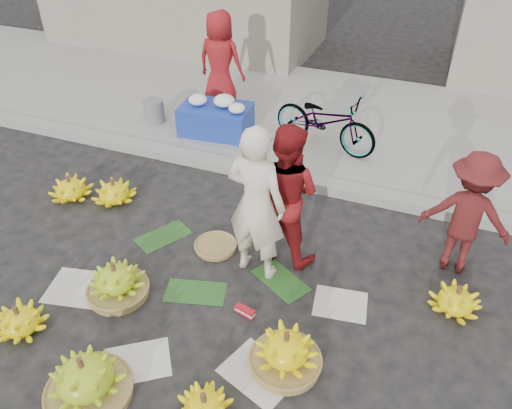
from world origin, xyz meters
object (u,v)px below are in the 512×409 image
(banana_bunch_0, at_px, (116,281))
(flower_table, at_px, (216,118))
(banana_bunch_4, at_px, (286,352))
(vendor_cream, at_px, (256,204))
(bicycle, at_px, (325,121))

(banana_bunch_0, relative_size, flower_table, 0.62)
(banana_bunch_0, height_order, flower_table, flower_table)
(banana_bunch_0, xyz_separation_m, banana_bunch_4, (1.95, -0.21, 0.00))
(vendor_cream, bearing_deg, bicycle, -83.30)
(bicycle, bearing_deg, vendor_cream, -166.64)
(banana_bunch_0, distance_m, banana_bunch_4, 1.96)
(vendor_cream, distance_m, flower_table, 3.18)
(banana_bunch_0, distance_m, bicycle, 3.94)
(banana_bunch_4, bearing_deg, flower_table, 122.97)
(banana_bunch_4, height_order, flower_table, flower_table)
(bicycle, bearing_deg, flower_table, 109.68)
(banana_bunch_0, bearing_deg, flower_table, 97.64)
(flower_table, bearing_deg, vendor_cream, -61.74)
(flower_table, bearing_deg, banana_bunch_4, -61.75)
(banana_bunch_0, relative_size, vendor_cream, 0.40)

